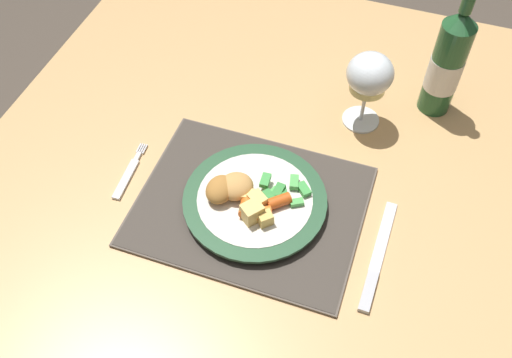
{
  "coord_description": "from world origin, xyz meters",
  "views": [
    {
      "loc": [
        0.14,
        -0.65,
        1.53
      ],
      "look_at": [
        -0.05,
        -0.11,
        0.78
      ],
      "focal_mm": 40.0,
      "sensor_mm": 36.0,
      "label": 1
    }
  ],
  "objects_px": {
    "fork": "(128,175)",
    "bottle": "(447,63)",
    "table_knife": "(376,264)",
    "dining_table": "(298,185)",
    "wine_glass": "(369,77)",
    "dinner_plate": "(255,201)"
  },
  "relations": [
    {
      "from": "wine_glass",
      "to": "table_knife",
      "type": "bearing_deg",
      "value": -73.0
    },
    {
      "from": "dining_table",
      "to": "fork",
      "type": "bearing_deg",
      "value": -151.85
    },
    {
      "from": "fork",
      "to": "bottle",
      "type": "xyz_separation_m",
      "value": [
        0.48,
        0.35,
        0.1
      ]
    },
    {
      "from": "dinner_plate",
      "to": "bottle",
      "type": "height_order",
      "value": "bottle"
    },
    {
      "from": "table_knife",
      "to": "bottle",
      "type": "relative_size",
      "value": 0.73
    },
    {
      "from": "fork",
      "to": "table_knife",
      "type": "relative_size",
      "value": 0.61
    },
    {
      "from": "fork",
      "to": "dinner_plate",
      "type": "bearing_deg",
      "value": 2.36
    },
    {
      "from": "fork",
      "to": "wine_glass",
      "type": "xyz_separation_m",
      "value": [
        0.36,
        0.26,
        0.11
      ]
    },
    {
      "from": "table_knife",
      "to": "bottle",
      "type": "bearing_deg",
      "value": 85.08
    },
    {
      "from": "dining_table",
      "to": "dinner_plate",
      "type": "bearing_deg",
      "value": -106.71
    },
    {
      "from": "dinner_plate",
      "to": "dining_table",
      "type": "bearing_deg",
      "value": 73.29
    },
    {
      "from": "table_knife",
      "to": "bottle",
      "type": "distance_m",
      "value": 0.4
    },
    {
      "from": "dinner_plate",
      "to": "fork",
      "type": "relative_size",
      "value": 1.86
    },
    {
      "from": "dinner_plate",
      "to": "bottle",
      "type": "relative_size",
      "value": 0.83
    },
    {
      "from": "dining_table",
      "to": "table_knife",
      "type": "bearing_deg",
      "value": -45.87
    },
    {
      "from": "dinner_plate",
      "to": "wine_glass",
      "type": "bearing_deg",
      "value": 64.13
    },
    {
      "from": "dinner_plate",
      "to": "table_knife",
      "type": "bearing_deg",
      "value": -11.26
    },
    {
      "from": "wine_glass",
      "to": "bottle",
      "type": "height_order",
      "value": "bottle"
    },
    {
      "from": "fork",
      "to": "bottle",
      "type": "height_order",
      "value": "bottle"
    },
    {
      "from": "dinner_plate",
      "to": "wine_glass",
      "type": "height_order",
      "value": "wine_glass"
    },
    {
      "from": "dining_table",
      "to": "bottle",
      "type": "relative_size",
      "value": 3.94
    },
    {
      "from": "dining_table",
      "to": "bottle",
      "type": "xyz_separation_m",
      "value": [
        0.21,
        0.2,
        0.2
      ]
    }
  ]
}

